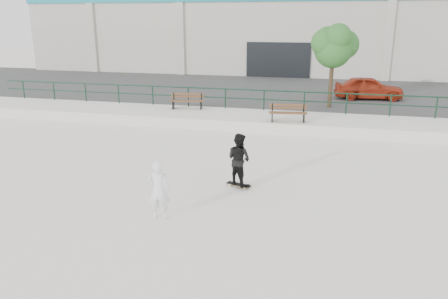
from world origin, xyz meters
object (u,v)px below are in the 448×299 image
(bench_left, at_px, (187,101))
(skateboard, at_px, (239,185))
(standing_skater, at_px, (239,159))
(seated_skater, at_px, (159,190))
(bench_right, at_px, (288,113))
(red_car, at_px, (369,88))
(tree, at_px, (334,45))

(bench_left, relative_size, skateboard, 2.21)
(standing_skater, relative_size, seated_skater, 1.02)
(bench_right, xyz_separation_m, standing_skater, (-0.71, -7.12, 0.01))
(bench_left, distance_m, bench_right, 5.58)
(red_car, xyz_separation_m, standing_skater, (-4.57, -13.99, -0.26))
(bench_right, bearing_deg, bench_left, 154.30)
(standing_skater, bearing_deg, red_car, -78.79)
(red_car, bearing_deg, tree, 139.65)
(bench_left, height_order, skateboard, bench_left)
(tree, relative_size, red_car, 1.11)
(bench_right, bearing_deg, standing_skater, -103.71)
(bench_right, relative_size, skateboard, 2.15)
(bench_right, height_order, skateboard, bench_right)
(tree, bearing_deg, bench_right, -114.56)
(tree, xyz_separation_m, seated_skater, (-4.00, -13.64, -2.90))
(red_car, distance_m, seated_skater, 17.69)
(tree, bearing_deg, seated_skater, -106.34)
(bench_right, bearing_deg, skateboard, -103.71)
(red_car, height_order, standing_skater, red_car)
(bench_left, xyz_separation_m, standing_skater, (4.61, -8.82, -0.00))
(bench_left, bearing_deg, tree, 5.24)
(standing_skater, bearing_deg, seated_skater, 89.36)
(bench_right, relative_size, seated_skater, 1.11)
(tree, distance_m, skateboard, 11.86)
(bench_left, bearing_deg, red_car, 17.42)
(bench_right, distance_m, seated_skater, 9.99)
(bench_right, height_order, tree, tree)
(bench_left, height_order, red_car, red_car)
(bench_left, distance_m, red_car, 10.54)
(bench_left, relative_size, red_car, 0.47)
(red_car, distance_m, standing_skater, 14.72)
(tree, xyz_separation_m, red_car, (2.08, 2.97, -2.52))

